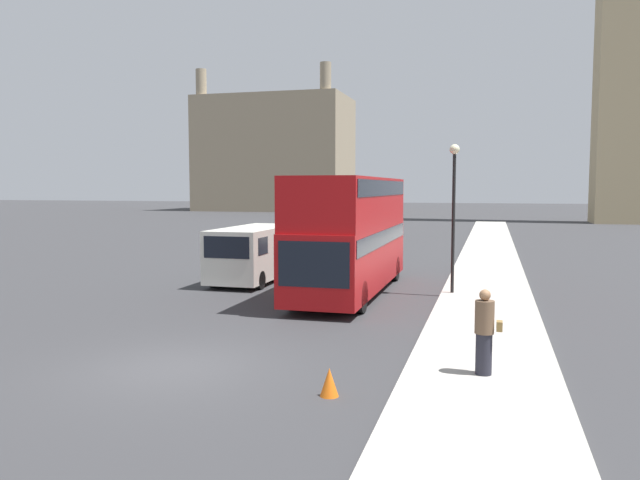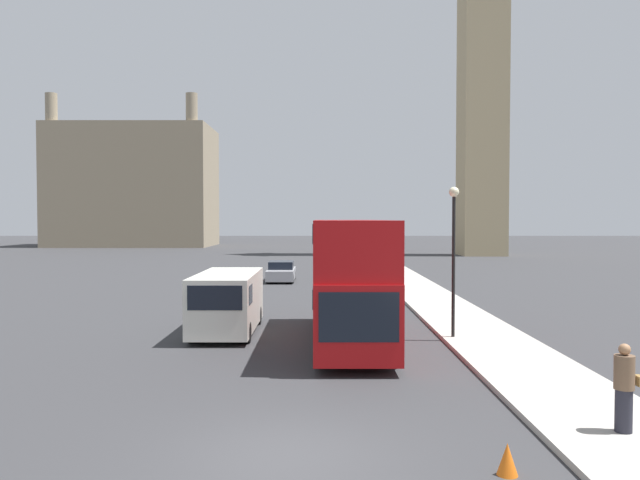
% 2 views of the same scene
% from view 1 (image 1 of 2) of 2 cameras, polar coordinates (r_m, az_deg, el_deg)
% --- Properties ---
extents(ground_plane, '(300.00, 300.00, 0.00)m').
position_cam_1_polar(ground_plane, '(14.41, -13.34, -11.29)').
color(ground_plane, '#333335').
extents(sidewalk_strip, '(3.19, 120.00, 0.15)m').
position_cam_1_polar(sidewalk_strip, '(12.72, 14.48, -13.15)').
color(sidewalk_strip, '#ADA89E').
rests_on(sidewalk_strip, ground_plane).
extents(building_block_distant, '(24.98, 14.66, 23.36)m').
position_cam_1_polar(building_block_distant, '(108.04, -4.13, 7.82)').
color(building_block_distant, gray).
rests_on(building_block_distant, ground_plane).
extents(red_double_decker_bus, '(2.53, 10.20, 4.32)m').
position_cam_1_polar(red_double_decker_bus, '(23.24, 2.87, 0.97)').
color(red_double_decker_bus, '#A80F11').
rests_on(red_double_decker_bus, ground_plane).
extents(white_van, '(2.21, 5.76, 2.29)m').
position_cam_1_polar(white_van, '(26.36, -6.10, -1.14)').
color(white_van, silver).
rests_on(white_van, ground_plane).
extents(pedestrian, '(0.55, 0.39, 1.76)m').
position_cam_1_polar(pedestrian, '(13.26, 14.82, -8.15)').
color(pedestrian, '#23232D').
rests_on(pedestrian, sidewalk_strip).
extents(street_lamp, '(0.36, 0.36, 5.35)m').
position_cam_1_polar(street_lamp, '(22.95, 12.14, 4.06)').
color(street_lamp, black).
rests_on(street_lamp, sidewalk_strip).
extents(parked_sedan, '(1.86, 4.53, 1.40)m').
position_cam_1_polar(parked_sedan, '(45.28, 4.18, 0.61)').
color(parked_sedan, '#99999E').
rests_on(parked_sedan, ground_plane).
extents(traffic_cone, '(0.36, 0.36, 0.55)m').
position_cam_1_polar(traffic_cone, '(12.15, 0.86, -12.86)').
color(traffic_cone, orange).
rests_on(traffic_cone, ground_plane).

